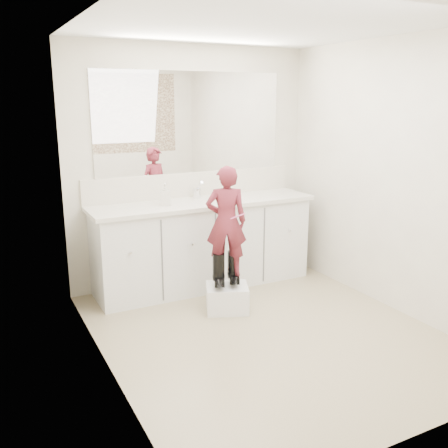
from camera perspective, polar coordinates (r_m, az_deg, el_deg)
floor at (r=4.23m, az=4.89°, el=-12.23°), size 3.00×3.00×0.00m
ceiling at (r=3.83m, az=5.69°, el=21.93°), size 3.00×3.00×0.00m
wall_back at (r=5.17m, az=-3.73°, el=6.60°), size 2.60×0.00×2.60m
wall_front at (r=2.74m, az=22.27°, el=-1.26°), size 2.60×0.00×2.60m
wall_left at (r=3.35m, az=-13.88°, el=2.07°), size 0.00×3.00×3.00m
wall_right at (r=4.68m, az=18.90°, el=5.06°), size 0.00×3.00×3.00m
vanity_cabinet at (r=5.08m, az=-2.35°, el=-2.45°), size 2.20×0.55×0.85m
countertop at (r=4.96m, az=-2.32°, el=2.43°), size 2.28×0.58×0.04m
backsplash at (r=5.18m, az=-3.63°, el=4.55°), size 2.28×0.03×0.25m
mirror at (r=5.12m, az=-3.75°, el=11.47°), size 2.00×0.02×1.00m
dot_panel at (r=2.67m, az=23.02°, el=8.14°), size 2.00×0.01×1.20m
faucet at (r=5.10m, az=-3.12°, el=3.54°), size 0.08×0.08×0.10m
cup at (r=5.10m, az=-0.44°, el=3.54°), size 0.13×0.13×0.09m
soap_bottle at (r=4.77m, az=-6.72°, el=3.40°), size 0.12×0.12×0.21m
step_stool at (r=4.57m, az=0.36°, el=-8.46°), size 0.46×0.43×0.24m
boot_left at (r=4.46m, az=-0.61°, el=-5.30°), size 0.18×0.23×0.31m
boot_right at (r=4.53m, az=1.09°, el=-5.01°), size 0.18×0.23×0.31m
toddler at (r=4.37m, az=0.25°, el=0.29°), size 0.42×0.36×0.99m
toothbrush at (r=4.32m, az=1.57°, el=0.89°), size 0.13×0.06×0.06m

